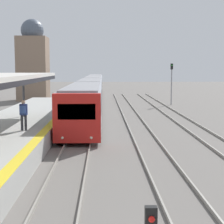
{
  "coord_description": "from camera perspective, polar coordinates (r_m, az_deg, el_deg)",
  "views": [
    {
      "loc": [
        1.44,
        -3.76,
        4.39
      ],
      "look_at": [
        2.02,
        19.67,
        1.66
      ],
      "focal_mm": 60.0,
      "sensor_mm": 36.0,
      "label": 1
    }
  ],
  "objects": [
    {
      "name": "person_on_platform",
      "position": [
        20.82,
        -13.34,
        -0.1
      ],
      "size": [
        0.4,
        0.4,
        1.66
      ],
      "color": "#2D2D33",
      "rests_on": "station_platform"
    },
    {
      "name": "train_near",
      "position": [
        50.93,
        -3.06,
        3.66
      ],
      "size": [
        2.69,
        60.76,
        3.13
      ],
      "color": "red",
      "rests_on": "ground_plane"
    },
    {
      "name": "signal_mast_far",
      "position": [
        45.75,
        9.06,
        5.0
      ],
      "size": [
        0.28,
        0.29,
        4.98
      ],
      "color": "gray",
      "rests_on": "ground_plane"
    },
    {
      "name": "distant_domed_building",
      "position": [
        52.75,
        -11.95,
        7.43
      ],
      "size": [
        4.01,
        4.01,
        11.05
      ],
      "color": "#89705B",
      "rests_on": "ground_plane"
    }
  ]
}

